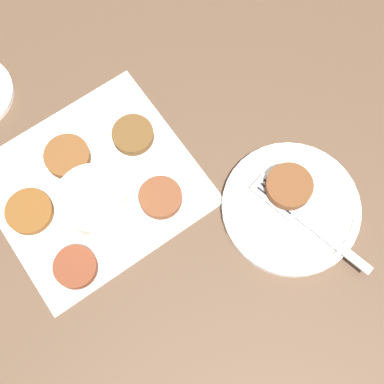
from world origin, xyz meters
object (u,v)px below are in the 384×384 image
Objects in this scene: serving_plate at (291,207)px; fork at (299,215)px; sauce_bowl at (94,203)px; fritter_on_plate at (289,187)px.

serving_plate is 1.01× the size of fork.
sauce_bowl is at bearing 143.30° from fork.
fritter_on_plate is (0.23, -0.13, 0.00)m from sauce_bowl.
sauce_bowl is 1.59× the size of fritter_on_plate.
serving_plate is 0.03m from fritter_on_plate.
fork is (-0.01, -0.04, -0.01)m from fritter_on_plate.
sauce_bowl is 0.27m from serving_plate.
serving_plate is (0.22, -0.15, -0.02)m from sauce_bowl.
sauce_bowl reaches higher than fork.
sauce_bowl reaches higher than serving_plate.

